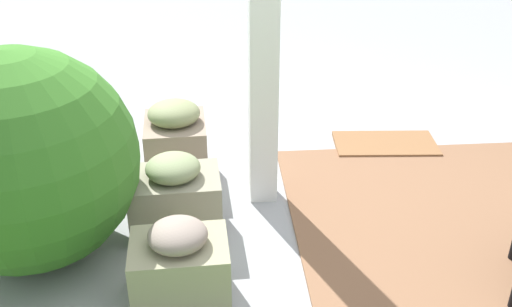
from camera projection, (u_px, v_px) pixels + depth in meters
name	position (u px, v px, depth m)	size (l,w,h in m)	color
ground_plane	(306.00, 217.00, 3.32)	(12.00, 12.00, 0.00)	#9A9DA0
brick_path	(481.00, 258.00, 2.99)	(1.80, 2.40, 0.02)	brown
porch_pillar	(264.00, 4.00, 2.99)	(0.15, 0.15, 2.26)	white
stone_planter_nearest	(176.00, 141.00, 3.64)	(0.39, 0.44, 0.49)	gray
stone_planter_near	(175.00, 197.00, 3.14)	(0.49, 0.36, 0.44)	gray
stone_planter_mid	(180.00, 267.00, 2.65)	(0.45, 0.34, 0.42)	gray
round_shrub	(25.00, 160.00, 2.79)	(1.07, 1.07, 1.07)	#367224
doormat	(385.00, 144.00, 4.07)	(0.69, 0.36, 0.03)	#8D603B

